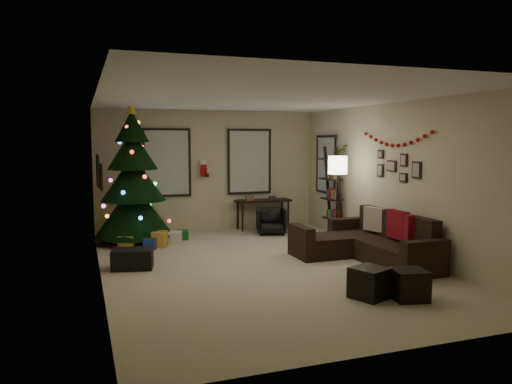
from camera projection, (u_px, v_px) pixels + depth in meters
floor at (263, 266)px, 8.04m from camera, size 7.00×7.00×0.00m
ceiling at (263, 98)px, 7.76m from camera, size 7.00×7.00×0.00m
wall_back at (209, 171)px, 11.18m from camera, size 5.00×0.00×5.00m
wall_front at (393, 214)px, 4.62m from camera, size 5.00×0.00×5.00m
wall_left at (98, 188)px, 7.07m from camera, size 0.00×7.00×7.00m
wall_right at (396, 179)px, 8.73m from camera, size 0.00×7.00×7.00m
window_back_left at (167, 163)px, 10.82m from camera, size 1.05×0.06×1.50m
window_back_right at (249, 161)px, 11.45m from camera, size 1.05×0.06×1.50m
window_right_wall at (327, 164)px, 11.10m from camera, size 0.06×0.90×1.30m
christmas_tree at (133, 184)px, 9.82m from camera, size 1.53×1.53×2.85m
presents at (152, 239)px, 9.68m from camera, size 1.50×1.01×0.30m
sofa at (369, 244)px, 8.47m from camera, size 1.67×2.45×0.82m
pillow_red_a at (406, 227)px, 8.02m from camera, size 0.21×0.43×0.42m
pillow_red_b at (398, 225)px, 8.24m from camera, size 0.13×0.47×0.47m
pillow_cream at (375, 219)px, 8.88m from camera, size 0.24×0.44×0.42m
ottoman_near at (370, 283)px, 6.40m from camera, size 0.55×0.55×0.40m
ottoman_far at (409, 285)px, 6.34m from camera, size 0.49×0.49×0.39m
desk at (263, 203)px, 11.40m from camera, size 1.26×0.45×0.68m
desk_chair at (271, 221)px, 10.80m from camera, size 0.68×0.66×0.58m
bookshelf at (333, 193)px, 10.52m from camera, size 0.30×0.56×1.91m
potted_plant at (340, 151)px, 10.18m from camera, size 0.59×0.58×0.49m
floor_lamp at (338, 171)px, 9.57m from camera, size 0.37×0.37×1.73m
art_map at (98, 171)px, 7.73m from camera, size 0.04×0.60×0.50m
art_abstract at (101, 177)px, 6.58m from camera, size 0.04×0.45×0.35m
gallery at (398, 167)px, 8.63m from camera, size 0.03×1.25×0.54m
garland at (395, 139)px, 8.61m from camera, size 0.08×1.90×0.30m
stocking_left at (204, 169)px, 11.03m from camera, size 0.20×0.05×0.36m
stocking_right at (217, 165)px, 11.27m from camera, size 0.20×0.05×0.36m
storage_bin at (133, 259)px, 7.87m from camera, size 0.71×0.55×0.32m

